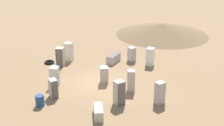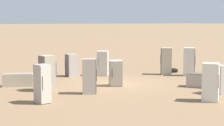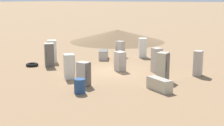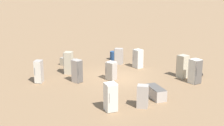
{
  "view_description": "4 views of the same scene",
  "coord_description": "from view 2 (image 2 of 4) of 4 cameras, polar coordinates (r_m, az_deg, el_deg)",
  "views": [
    {
      "loc": [
        -11.01,
        -22.46,
        11.8
      ],
      "look_at": [
        1.31,
        -0.23,
        1.69
      ],
      "focal_mm": 50.0,
      "sensor_mm": 36.0,
      "label": 1
    },
    {
      "loc": [
        18.41,
        -12.2,
        3.74
      ],
      "look_at": [
        0.33,
        -0.43,
        1.33
      ],
      "focal_mm": 60.0,
      "sensor_mm": 36.0,
      "label": 2
    },
    {
      "loc": [
        -18.89,
        -13.13,
        5.42
      ],
      "look_at": [
        -1.09,
        -0.63,
        0.91
      ],
      "focal_mm": 50.0,
      "sensor_mm": 36.0,
      "label": 3
    },
    {
      "loc": [
        23.87,
        5.4,
        8.04
      ],
      "look_at": [
        0.76,
        -0.14,
        1.48
      ],
      "focal_mm": 50.0,
      "sensor_mm": 36.0,
      "label": 4
    }
  ],
  "objects": [
    {
      "name": "discarded_fridge_8",
      "position": [
        21.73,
        0.57,
        -1.56
      ],
      "size": [
        0.9,
        0.92,
        1.49
      ],
      "rotation": [
        0.0,
        0.0,
        4.29
      ],
      "color": "#A89E93",
      "rests_on": "ground_plane"
    },
    {
      "name": "discarded_fridge_7",
      "position": [
        18.16,
        14.82,
        -2.84
      ],
      "size": [
        1.01,
        1.0,
        1.8
      ],
      "rotation": [
        0.0,
        0.0,
        5.33
      ],
      "color": "silver",
      "rests_on": "ground_plane"
    },
    {
      "name": "discarded_fridge_2",
      "position": [
        26.38,
        11.68,
        0.2
      ],
      "size": [
        1.07,
        1.07,
        1.93
      ],
      "rotation": [
        0.0,
        0.0,
        5.49
      ],
      "color": "beige",
      "rests_on": "ground_plane"
    },
    {
      "name": "discarded_fridge_6",
      "position": [
        20.21,
        16.21,
        -2.42
      ],
      "size": [
        0.65,
        0.7,
        1.49
      ],
      "rotation": [
        0.0,
        0.0,
        1.59
      ],
      "color": "#A89E93",
      "rests_on": "ground_plane"
    },
    {
      "name": "discarded_fridge_9",
      "position": [
        19.4,
        -3.49,
        -2.04
      ],
      "size": [
        0.85,
        0.9,
        1.82
      ],
      "rotation": [
        0.0,
        0.0,
        5.79
      ],
      "color": "#A89E93",
      "rests_on": "ground_plane"
    },
    {
      "name": "rusty_barrel",
      "position": [
        26.55,
        -9.17,
        -0.88
      ],
      "size": [
        0.66,
        0.66,
        0.86
      ],
      "color": "navy",
      "rests_on": "ground_plane"
    },
    {
      "name": "ground_plane",
      "position": [
        22.4,
        0.46,
        -3.25
      ],
      "size": [
        1000.0,
        1000.0,
        0.0
      ],
      "primitive_type": "plane",
      "color": "#846647"
    },
    {
      "name": "discarded_fridge_3",
      "position": [
        20.51,
        -9.88,
        -1.53
      ],
      "size": [
        0.76,
        0.75,
        1.92
      ],
      "rotation": [
        0.0,
        0.0,
        3.22
      ],
      "color": "#B2A88E",
      "rests_on": "ground_plane"
    },
    {
      "name": "discarded_fridge_10",
      "position": [
        26.65,
        8.24,
        0.28
      ],
      "size": [
        1.04,
        1.04,
        1.89
      ],
      "rotation": [
        0.0,
        0.0,
        2.47
      ],
      "color": "#B2A88E",
      "rests_on": "ground_plane"
    },
    {
      "name": "discarded_fridge_1",
      "position": [
        22.34,
        -14.15,
        -2.51
      ],
      "size": [
        1.28,
        1.85,
        0.74
      ],
      "rotation": [
        0.0,
        0.0,
        5.87
      ],
      "color": "#B2A88E",
      "rests_on": "ground_plane"
    },
    {
      "name": "discarded_fridge_5",
      "position": [
        25.87,
        -1.43,
        -0.04
      ],
      "size": [
        1.0,
        1.0,
        1.71
      ],
      "rotation": [
        0.0,
        0.0,
        4.03
      ],
      "color": "beige",
      "rests_on": "ground_plane"
    },
    {
      "name": "discarded_fridge_11",
      "position": [
        17.46,
        -10.56,
        -3.13
      ],
      "size": [
        0.78,
        0.63,
        1.79
      ],
      "rotation": [
        0.0,
        0.0,
        4.83
      ],
      "color": "#A89E93",
      "rests_on": "ground_plane"
    },
    {
      "name": "discarded_fridge_0",
      "position": [
        21.92,
        13.75,
        -2.61
      ],
      "size": [
        1.95,
        1.64,
        0.79
      ],
      "rotation": [
        0.0,
        0.0,
        5.3
      ],
      "color": "#A89E93",
      "rests_on": "ground_plane"
    },
    {
      "name": "scrap_tire",
      "position": [
        28.13,
        9.02,
        -1.11
      ],
      "size": [
        1.0,
        1.0,
        0.24
      ],
      "color": "black",
      "rests_on": "ground_plane"
    },
    {
      "name": "discarded_fridge_4",
      "position": [
        25.63,
        -6.14,
        -0.34
      ],
      "size": [
        0.57,
        0.81,
        1.53
      ],
      "rotation": [
        0.0,
        0.0,
        3.16
      ],
      "color": "#A89E93",
      "rests_on": "ground_plane"
    }
  ]
}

